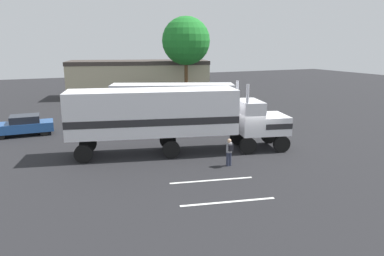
# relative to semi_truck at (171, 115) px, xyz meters

# --- Properties ---
(ground_plane) EXTENTS (120.00, 120.00, 0.00)m
(ground_plane) POSITION_rel_semi_truck_xyz_m (5.18, -1.82, -2.52)
(ground_plane) COLOR #232326
(lane_stripe_near) EXTENTS (4.33, 1.09, 0.01)m
(lane_stripe_near) POSITION_rel_semi_truck_xyz_m (0.29, -5.32, -2.52)
(lane_stripe_near) COLOR silver
(lane_stripe_near) RESTS_ON ground_plane
(lane_stripe_mid) EXTENTS (4.33, 1.10, 0.01)m
(lane_stripe_mid) POSITION_rel_semi_truck_xyz_m (-0.17, -7.88, -2.52)
(lane_stripe_mid) COLOR silver
(lane_stripe_mid) RESTS_ON ground_plane
(semi_truck) EXTENTS (14.33, 5.89, 4.50)m
(semi_truck) POSITION_rel_semi_truck_xyz_m (0.00, 0.00, 0.00)
(semi_truck) COLOR white
(semi_truck) RESTS_ON ground_plane
(person_bystander) EXTENTS (0.34, 0.45, 1.63)m
(person_bystander) POSITION_rel_semi_truck_xyz_m (2.21, -3.72, -1.63)
(person_bystander) COLOR #2D3347
(person_bystander) RESTS_ON ground_plane
(parked_bus) EXTENTS (11.17, 6.38, 3.40)m
(parked_bus) POSITION_rel_semi_truck_xyz_m (3.47, 9.00, -0.46)
(parked_bus) COLOR silver
(parked_bus) RESTS_ON ground_plane
(parked_car) EXTENTS (4.43, 1.88, 1.57)m
(parked_car) POSITION_rel_semi_truck_xyz_m (-8.97, 8.71, -1.72)
(parked_car) COLOR #234C8C
(parked_car) RESTS_ON ground_plane
(tree_left) EXTENTS (5.85, 5.85, 10.23)m
(tree_left) POSITION_rel_semi_truck_xyz_m (9.24, 19.72, 4.76)
(tree_left) COLOR brown
(tree_left) RESTS_ON ground_plane
(building_backdrop) EXTENTS (19.15, 10.29, 4.79)m
(building_backdrop) POSITION_rel_semi_truck_xyz_m (4.75, 25.41, 0.08)
(building_backdrop) COLOR #B7AD8C
(building_backdrop) RESTS_ON ground_plane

